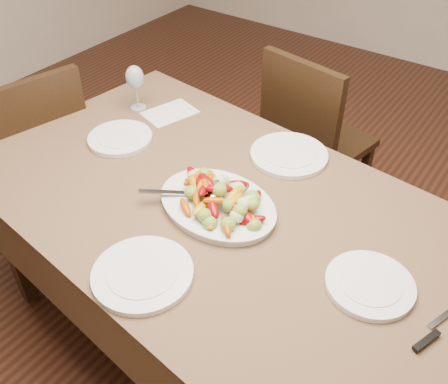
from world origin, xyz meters
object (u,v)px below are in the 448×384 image
at_px(dining_table, 224,283).
at_px(serving_platter, 218,206).
at_px(plate_left, 120,138).
at_px(chair_left, 34,160).
at_px(wine_glass, 136,86).
at_px(chair_far, 319,141).
at_px(plate_right, 370,285).
at_px(plate_near, 143,274).
at_px(plate_far, 289,155).

xyz_separation_m(dining_table, serving_platter, (-0.01, -0.02, 0.39)).
bearing_deg(serving_platter, plate_left, 169.22).
bearing_deg(chair_left, wine_glass, 136.88).
relative_size(chair_far, plate_right, 3.89).
xyz_separation_m(plate_near, wine_glass, (-0.66, 0.68, 0.09)).
bearing_deg(plate_near, plate_far, 86.85).
height_order(plate_right, plate_far, same).
bearing_deg(chair_left, dining_table, 102.31).
bearing_deg(serving_platter, plate_right, -2.01).
xyz_separation_m(chair_left, wine_glass, (0.43, 0.29, 0.39)).
bearing_deg(plate_left, serving_platter, -10.78).
relative_size(dining_table, serving_platter, 4.55).
bearing_deg(plate_far, chair_left, -162.75).
height_order(chair_far, plate_far, chair_far).
relative_size(dining_table, plate_near, 6.42).
distance_m(chair_far, plate_far, 0.65).
xyz_separation_m(plate_right, wine_glass, (-1.19, 0.34, 0.09)).
xyz_separation_m(plate_right, plate_near, (-0.53, -0.34, 0.00)).
distance_m(chair_left, wine_glass, 0.65).
bearing_deg(plate_far, chair_far, 102.81).
height_order(plate_right, wine_glass, wine_glass).
bearing_deg(chair_left, chair_far, 145.58).
relative_size(dining_table, chair_far, 1.94).
bearing_deg(serving_platter, chair_far, 95.24).
bearing_deg(plate_right, chair_left, 178.03).
distance_m(plate_left, plate_near, 0.71).
bearing_deg(dining_table, chair_far, 96.01).
bearing_deg(wine_glass, chair_far, 47.72).
relative_size(serving_platter, plate_right, 1.66).
bearing_deg(dining_table, chair_left, 179.14).
relative_size(serving_platter, plate_near, 1.41).
xyz_separation_m(chair_left, plate_right, (1.62, -0.06, 0.29)).
bearing_deg(serving_platter, plate_near, -89.97).
height_order(chair_left, plate_near, chair_left).
distance_m(plate_right, plate_far, 0.64).
relative_size(chair_far, plate_near, 3.32).
bearing_deg(plate_right, wine_glass, 163.87).
height_order(serving_platter, wine_glass, wine_glass).
height_order(dining_table, wine_glass, wine_glass).
distance_m(plate_near, wine_glass, 0.95).
bearing_deg(plate_right, serving_platter, 177.99).
distance_m(dining_table, chair_far, 0.94).
height_order(plate_far, plate_near, same).
xyz_separation_m(dining_table, plate_left, (-0.56, 0.08, 0.39)).
relative_size(plate_left, plate_far, 0.87).
relative_size(chair_left, plate_left, 3.83).
xyz_separation_m(dining_table, plate_near, (-0.01, -0.38, 0.39)).
bearing_deg(plate_left, plate_far, 25.95).
bearing_deg(serving_platter, chair_left, 178.04).
distance_m(serving_platter, plate_right, 0.53).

